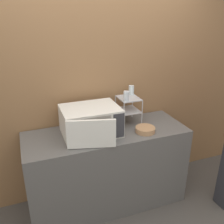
# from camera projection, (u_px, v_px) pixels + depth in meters

# --- Properties ---
(ground_plane) EXTENTS (12.00, 12.00, 0.00)m
(ground_plane) POSITION_uv_depth(u_px,v_px,m) (117.00, 219.00, 2.67)
(ground_plane) COLOR #4C4742
(wall_back) EXTENTS (8.00, 0.06, 2.60)m
(wall_back) POSITION_uv_depth(u_px,v_px,m) (96.00, 86.00, 2.75)
(wall_back) COLOR olive
(wall_back) RESTS_ON ground_plane
(counter) EXTENTS (1.71, 0.62, 0.91)m
(counter) POSITION_uv_depth(u_px,v_px,m) (107.00, 168.00, 2.77)
(counter) COLOR #595654
(counter) RESTS_ON ground_plane
(microwave) EXTENTS (0.58, 0.57, 0.29)m
(microwave) POSITION_uv_depth(u_px,v_px,m) (91.00, 121.00, 2.49)
(microwave) COLOR silver
(microwave) RESTS_ON counter
(dish_rack) EXTENTS (0.22, 0.26, 0.29)m
(dish_rack) POSITION_uv_depth(u_px,v_px,m) (129.00, 105.00, 2.73)
(dish_rack) COLOR #B2B2B7
(dish_rack) RESTS_ON counter
(glass_front_left) EXTENTS (0.06, 0.06, 0.10)m
(glass_front_left) POSITION_uv_depth(u_px,v_px,m) (126.00, 96.00, 2.59)
(glass_front_left) COLOR silver
(glass_front_left) RESTS_ON dish_rack
(glass_back_right) EXTENTS (0.06, 0.06, 0.10)m
(glass_back_right) POSITION_uv_depth(u_px,v_px,m) (131.00, 90.00, 2.78)
(glass_back_right) COLOR silver
(glass_back_right) RESTS_ON dish_rack
(bowl) EXTENTS (0.20, 0.20, 0.05)m
(bowl) POSITION_uv_depth(u_px,v_px,m) (145.00, 130.00, 2.58)
(bowl) COLOR #AD7F56
(bowl) RESTS_ON counter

